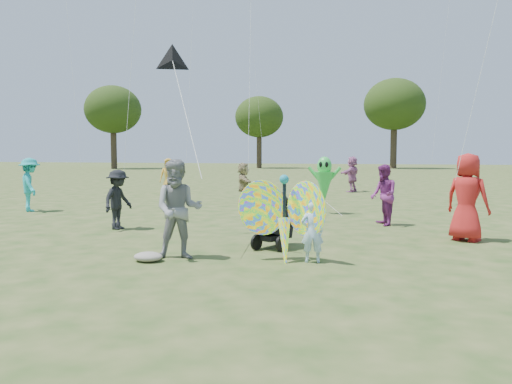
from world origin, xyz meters
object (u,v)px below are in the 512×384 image
crowd_j (352,174)px  child_girl (312,231)px  jogging_stroller (274,216)px  alien_kite (324,182)px  crowd_g (169,176)px  crowd_a (467,197)px  crowd_i (30,185)px  crowd_e (384,195)px  crowd_b (118,200)px  adult_man (178,210)px  crowd_d (243,183)px  butterfly_kite (284,219)px

crowd_j → child_girl: bearing=22.5°
jogging_stroller → alien_kite: size_ratio=0.66×
crowd_g → jogging_stroller: crowd_g is taller
child_girl → crowd_a: 4.05m
alien_kite → crowd_i: bearing=-168.1°
crowd_i → crowd_e: bearing=-138.6°
crowd_b → crowd_j: 14.15m
adult_man → crowd_i: (-7.50, 5.28, -0.02)m
crowd_b → crowd_d: (1.03, 6.92, 0.03)m
crowd_g → jogging_stroller: size_ratio=1.41×
child_girl → butterfly_kite: 0.52m
crowd_g → crowd_b: bearing=-87.2°
crowd_g → alien_kite: (7.95, -5.81, 0.16)m
jogging_stroller → alien_kite: 5.68m
butterfly_kite → crowd_b: bearing=152.6°
crowd_d → butterfly_kite: butterfly_kite is taller
crowd_b → crowd_j: (4.43, 13.44, 0.13)m
adult_man → crowd_i: adult_man is taller
crowd_i → alien_kite: alien_kite is taller
child_girl → crowd_b: bearing=-39.1°
adult_man → butterfly_kite: 1.83m
crowd_a → jogging_stroller: bearing=56.6°
crowd_d → crowd_g: (-4.63, 3.34, 0.06)m
jogging_stroller → crowd_j: bearing=112.6°
crowd_g → crowd_d: bearing=-52.3°
crowd_d → crowd_i: size_ratio=0.88×
crowd_a → crowd_g: bearing=-9.0°
crowd_b → jogging_stroller: crowd_b is taller
adult_man → jogging_stroller: bearing=30.8°
crowd_a → crowd_g: size_ratio=1.14×
crowd_e → butterfly_kite: bearing=-37.5°
crowd_e → crowd_d: bearing=-151.4°
crowd_b → alien_kite: size_ratio=0.83×
child_girl → crowd_g: bearing=-69.5°
crowd_b → crowd_j: bearing=-12.1°
child_girl → butterfly_kite: (-0.48, -0.02, 0.20)m
child_girl → adult_man: adult_man is taller
crowd_e → alien_kite: bearing=-158.7°
crowd_a → crowd_b: size_ratio=1.28×
crowd_a → alien_kite: (-3.53, 3.90, 0.05)m
crowd_g → crowd_i: bearing=-114.4°
crowd_b → crowd_a: bearing=-79.9°
jogging_stroller → crowd_b: bearing=-172.7°
child_girl → crowd_d: (-4.08, 9.30, 0.22)m
adult_man → butterfly_kite: size_ratio=1.00×
crowd_j → butterfly_kite: size_ratio=0.98×
crowd_a → butterfly_kite: size_ratio=1.06×
crowd_d → crowd_a: bearing=-155.8°
adult_man → crowd_g: (-6.43, 12.99, -0.06)m
crowd_d → jogging_stroller: bearing=178.1°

